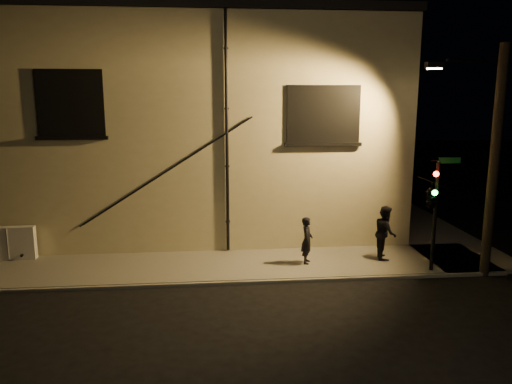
{
  "coord_description": "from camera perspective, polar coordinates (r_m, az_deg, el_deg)",
  "views": [
    {
      "loc": [
        -2.46,
        -14.38,
        5.7
      ],
      "look_at": [
        -0.9,
        1.8,
        2.49
      ],
      "focal_mm": 35.0,
      "sensor_mm": 36.0,
      "label": 1
    }
  ],
  "objects": [
    {
      "name": "traffic_signal",
      "position": [
        16.42,
        19.44,
        -0.44
      ],
      "size": [
        1.15,
        2.11,
        3.64
      ],
      "color": "black",
      "rests_on": "sidewalk"
    },
    {
      "name": "pedestrian_a",
      "position": [
        16.77,
        5.85,
        -5.5
      ],
      "size": [
        0.51,
        0.65,
        1.57
      ],
      "primitive_type": "imported",
      "rotation": [
        0.0,
        0.0,
        1.3
      ],
      "color": "black",
      "rests_on": "sidewalk"
    },
    {
      "name": "pedestrian_b",
      "position": [
        17.67,
        14.56,
        -4.49
      ],
      "size": [
        0.86,
        1.01,
        1.84
      ],
      "primitive_type": "imported",
      "rotation": [
        0.0,
        0.0,
        1.37
      ],
      "color": "black",
      "rests_on": "sidewalk"
    },
    {
      "name": "sidewalk",
      "position": [
        19.95,
        5.37,
        -5.31
      ],
      "size": [
        21.0,
        16.0,
        0.12
      ],
      "color": "#636159",
      "rests_on": "ground"
    },
    {
      "name": "utility_cabinet",
      "position": [
        19.06,
        -26.37,
        -5.26
      ],
      "size": [
        1.74,
        0.29,
        1.15
      ],
      "primitive_type": "cube",
      "color": "silver",
      "rests_on": "sidewalk"
    },
    {
      "name": "streetlamp_pole",
      "position": [
        16.93,
        25.23,
        3.7
      ],
      "size": [
        2.02,
        1.39,
        7.18
      ],
      "color": "black",
      "rests_on": "ground"
    },
    {
      "name": "ground",
      "position": [
        15.67,
        3.96,
        -10.2
      ],
      "size": [
        90.0,
        90.0,
        0.0
      ],
      "primitive_type": "plane",
      "color": "black"
    },
    {
      "name": "building",
      "position": [
        23.42,
        -6.9,
        7.92
      ],
      "size": [
        16.2,
        12.23,
        8.8
      ],
      "color": "#C1B68A",
      "rests_on": "ground"
    }
  ]
}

